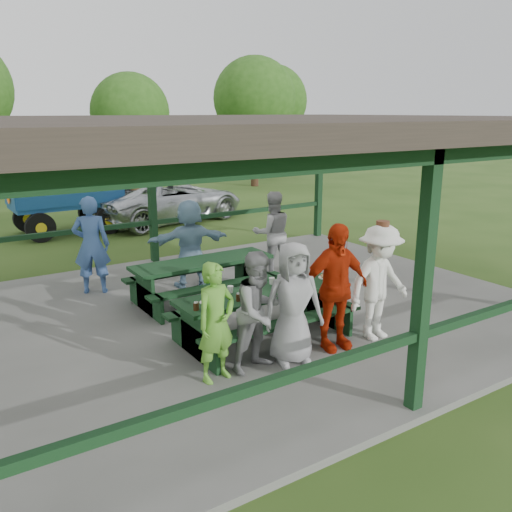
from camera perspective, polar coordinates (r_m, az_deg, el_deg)
ground at (r=9.46m, az=-1.51°, el=-6.23°), size 90.00×90.00×0.00m
concrete_slab at (r=9.44m, az=-1.51°, el=-5.95°), size 10.00×8.00×0.10m
pavilion_structure at (r=8.82m, az=-1.66°, el=13.32°), size 10.60×8.60×3.24m
picnic_table_near at (r=8.13m, az=0.72°, el=-5.52°), size 2.67×1.39×0.75m
picnic_table_far at (r=9.79m, az=-5.59°, el=-2.02°), size 2.57×1.39×0.75m
table_setting at (r=8.01m, az=0.21°, el=-3.51°), size 2.54×0.45×0.10m
contestant_green at (r=6.84m, az=-4.23°, el=-6.97°), size 0.62×0.46×1.55m
contestant_grey_left at (r=7.08m, az=0.35°, el=-5.85°), size 0.89×0.75×1.61m
contestant_grey_mid at (r=7.29m, az=3.92°, el=-5.00°), size 0.94×0.74×1.68m
contestant_red at (r=7.75m, az=8.29°, el=-3.25°), size 1.13×0.58×1.84m
contestant_white_fedora at (r=8.22m, az=12.84°, el=-2.72°), size 1.15×0.68×1.80m
spectator_lblue at (r=10.54m, az=-6.97°, el=1.35°), size 1.66×0.82×1.72m
spectator_blue at (r=10.52m, az=-16.94°, el=1.12°), size 0.79×0.67×1.84m
spectator_grey at (r=11.31m, az=1.73°, el=2.45°), size 1.00×0.88×1.74m
pickup_truck at (r=17.53m, az=-9.20°, el=5.86°), size 5.41×3.34×1.40m
farm_trailer at (r=16.58m, az=-19.27°, el=4.70°), size 4.05×1.84×1.41m
tree_mid at (r=23.35m, az=-13.10°, el=14.47°), size 3.18×3.18×4.97m
tree_right at (r=25.62m, az=-0.15°, el=16.22°), size 3.75×3.75×5.87m
tree_far_right at (r=29.16m, az=1.63°, el=15.97°), size 3.71×3.71×5.79m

